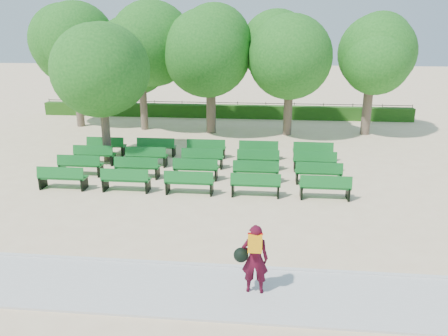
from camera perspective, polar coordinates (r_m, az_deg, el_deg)
ground at (r=17.77m, az=-4.79°, el=-2.23°), size 120.00×120.00×0.00m
paving at (r=11.29m, az=-11.78°, el=-15.00°), size 30.00×2.20×0.06m
curb at (r=12.22m, az=-10.17°, el=-12.06°), size 30.00×0.12×0.10m
hedge at (r=31.07m, az=-0.14°, el=7.41°), size 26.00×0.70×0.90m
fence at (r=31.55m, az=-0.06°, el=6.74°), size 26.00×0.10×1.02m
tree_line at (r=27.27m, az=-1.00°, el=4.97°), size 21.80×6.80×7.04m
bench_array at (r=19.17m, az=-3.19°, el=-0.37°), size 1.91×0.71×1.18m
tree_among at (r=20.89m, az=-15.71°, el=11.03°), size 4.06×4.06×5.68m
person at (r=10.43m, az=3.91°, el=-11.65°), size 0.82×0.49×1.74m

